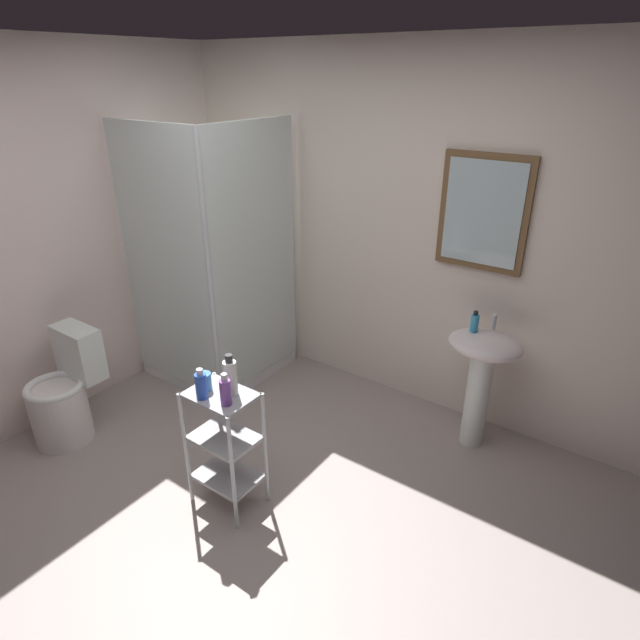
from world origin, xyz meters
name	(u,v)px	position (x,y,z in m)	size (l,w,h in m)	color
ground_plane	(229,532)	(0.00, 0.00, -0.01)	(4.20, 4.20, 0.02)	gray
wall_back	(401,233)	(0.01, 1.85, 1.25)	(4.20, 0.14, 2.50)	silver
wall_left	(2,252)	(-1.85, 0.00, 1.25)	(0.10, 4.20, 2.50)	silver
shower_stall	(217,324)	(-1.22, 1.17, 0.46)	(0.92, 0.92, 2.00)	white
pedestal_sink	(481,368)	(0.80, 1.52, 0.58)	(0.46, 0.37, 0.81)	white
sink_faucet	(494,321)	(0.80, 1.64, 0.86)	(0.03, 0.03, 0.10)	silver
toilet	(65,396)	(-1.48, 0.00, 0.31)	(0.37, 0.49, 0.76)	white
storage_cart	(225,440)	(-0.16, 0.18, 0.44)	(0.38, 0.28, 0.74)	silver
hand_soap_bottle	(475,322)	(0.71, 1.53, 0.87)	(0.05, 0.05, 0.14)	#389ED1
lotion_bottle_white	(230,377)	(-0.11, 0.21, 0.84)	(0.07, 0.07, 0.24)	white
shampoo_bottle_blue	(201,385)	(-0.21, 0.10, 0.82)	(0.06, 0.06, 0.17)	blue
conditioner_bottle_purple	(225,391)	(-0.06, 0.13, 0.82)	(0.06, 0.06, 0.18)	purple
rinse_cup	(204,381)	(-0.26, 0.16, 0.79)	(0.08, 0.08, 0.10)	#3870B2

